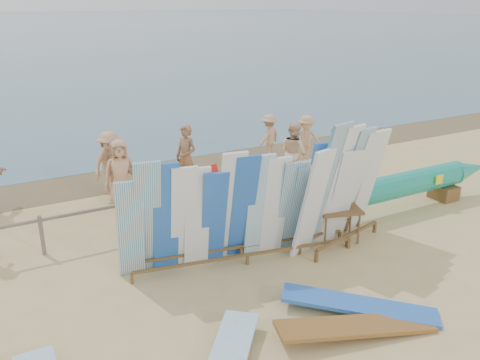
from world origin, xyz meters
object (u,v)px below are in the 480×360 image
outrigger_canoe (392,189)px  beach_chair_right (197,198)px  beachgoer_3 (110,163)px  beachgoer_extra_0 (306,139)px  flat_board_d (359,312)px  beachgoer_5 (120,169)px  stroller (220,190)px  beachgoer_8 (294,152)px  main_surfboard_rack (245,211)px  beachgoer_9 (269,137)px  vendor_table (338,224)px  beachgoer_10 (335,154)px  flat_board_c (355,334)px  side_surfboard_rack (342,189)px  beachgoer_6 (121,173)px  beachgoer_7 (186,157)px  beach_chair_left (140,213)px

outrigger_canoe → beach_chair_right: outrigger_canoe is taller
beachgoer_3 → beachgoer_extra_0: size_ratio=1.11×
flat_board_d → beachgoer_5: size_ratio=1.60×
stroller → outrigger_canoe: bearing=-57.3°
beachgoer_5 → beachgoer_extra_0: 6.33m
beachgoer_8 → beachgoer_3: beachgoer_8 is taller
main_surfboard_rack → beachgoer_9: (4.28, 5.92, -0.36)m
vendor_table → flat_board_d: size_ratio=0.46×
beachgoer_5 → beachgoer_9: (5.51, 1.21, -0.07)m
outrigger_canoe → beachgoer_10: size_ratio=4.42×
stroller → beachgoer_3: beachgoer_3 is taller
flat_board_c → beachgoer_3: bearing=27.1°
side_surfboard_rack → outrigger_canoe: size_ratio=0.40×
beachgoer_6 → beachgoer_3: beachgoer_6 is taller
main_surfboard_rack → beachgoer_5: main_surfboard_rack is taller
beachgoer_8 → beachgoer_extra_0: size_ratio=1.11×
outrigger_canoe → flat_board_c: size_ratio=2.68×
beach_chair_right → beachgoer_7: beachgoer_7 is taller
beachgoer_5 → outrigger_canoe: bearing=-140.2°
beachgoer_7 → vendor_table: bearing=-7.2°
vendor_table → beachgoer_extra_0: bearing=80.2°
beach_chair_left → main_surfboard_rack: bearing=-77.7°
beachgoer_3 → stroller: bearing=-74.9°
outrigger_canoe → beachgoer_3: size_ratio=4.02×
outrigger_canoe → beachgoer_3: beachgoer_3 is taller
main_surfboard_rack → beach_chair_left: bearing=123.6°
beachgoer_5 → beachgoer_8: 5.06m
flat_board_c → beachgoer_6: bearing=28.5°
beachgoer_7 → beachgoer_extra_0: size_ratio=1.16×
beachgoer_8 → beachgoer_10: bearing=-118.8°
beach_chair_right → flat_board_c: bearing=-88.0°
beachgoer_6 → beachgoer_10: 6.29m
beach_chair_right → outrigger_canoe: bearing=-31.6°
beachgoer_5 → beachgoer_7: beachgoer_7 is taller
stroller → beachgoer_5: 2.82m
beachgoer_5 → beachgoer_7: size_ratio=0.90×
beachgoer_5 → beachgoer_8: bearing=-115.9°
side_surfboard_rack → stroller: side_surfboard_rack is taller
beach_chair_left → beachgoer_9: (5.54, 2.94, 0.54)m
flat_board_c → beachgoer_10: beachgoer_10 is taller
flat_board_d → beach_chair_right: beach_chair_right is taller
side_surfboard_rack → beach_chair_right: size_ratio=3.44×
stroller → beachgoer_extra_0: 4.63m
outrigger_canoe → beach_chair_left: outrigger_canoe is taller
beachgoer_5 → beachgoer_9: 5.64m
main_surfboard_rack → outrigger_canoe: 4.57m
beachgoer_7 → beachgoer_8: 3.19m
beachgoer_8 → beachgoer_6: bearing=77.3°
stroller → beachgoer_6: size_ratio=0.59×
beachgoer_8 → beachgoer_10: 1.26m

